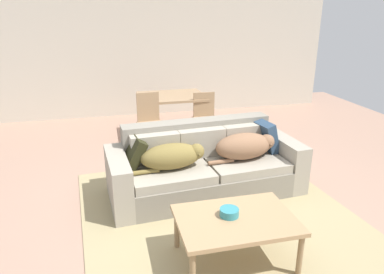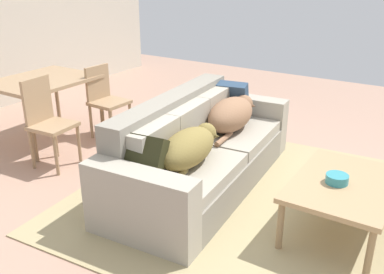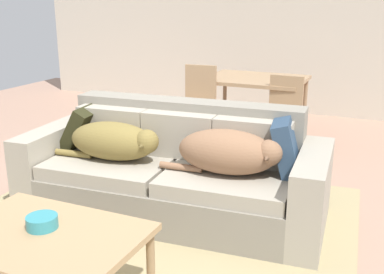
{
  "view_description": "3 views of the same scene",
  "coord_description": "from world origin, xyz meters",
  "px_view_note": "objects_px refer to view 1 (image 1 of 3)",
  "views": [
    {
      "loc": [
        -0.93,
        -3.81,
        2.2
      ],
      "look_at": [
        0.06,
        0.27,
        0.71
      ],
      "focal_mm": 33.91,
      "sensor_mm": 36.0,
      "label": 1
    },
    {
      "loc": [
        -3.01,
        -1.79,
        2.02
      ],
      "look_at": [
        0.11,
        0.19,
        0.52
      ],
      "focal_mm": 40.05,
      "sensor_mm": 36.0,
      "label": 2
    },
    {
      "loc": [
        1.75,
        -2.95,
        1.67
      ],
      "look_at": [
        0.46,
        -0.04,
        0.72
      ],
      "focal_mm": 43.85,
      "sensor_mm": 36.0,
      "label": 3
    }
  ],
  "objects_px": {
    "throw_pillow_by_left_arm": "(134,153)",
    "dining_chair_near_right": "(205,116)",
    "dining_chair_near_left": "(150,120)",
    "coffee_table": "(236,223)",
    "couch": "(204,167)",
    "bowl_on_coffee_table": "(229,212)",
    "dog_on_right_cushion": "(245,146)",
    "throw_pillow_by_right_arm": "(265,136)",
    "dining_table": "(172,99)",
    "dog_on_left_cushion": "(173,156)"
  },
  "relations": [
    {
      "from": "throw_pillow_by_left_arm",
      "to": "dining_chair_near_right",
      "type": "bearing_deg",
      "value": 50.84
    },
    {
      "from": "throw_pillow_by_left_arm",
      "to": "dining_chair_near_left",
      "type": "distance_m",
      "value": 1.62
    },
    {
      "from": "throw_pillow_by_left_arm",
      "to": "bowl_on_coffee_table",
      "type": "xyz_separation_m",
      "value": [
        0.72,
        -1.34,
        -0.12
      ]
    },
    {
      "from": "couch",
      "to": "dining_chair_near_right",
      "type": "height_order",
      "value": "dining_chair_near_right"
    },
    {
      "from": "couch",
      "to": "throw_pillow_by_left_arm",
      "type": "distance_m",
      "value": 0.91
    },
    {
      "from": "coffee_table",
      "to": "dining_chair_near_right",
      "type": "height_order",
      "value": "dining_chair_near_right"
    },
    {
      "from": "throw_pillow_by_left_arm",
      "to": "throw_pillow_by_right_arm",
      "type": "relative_size",
      "value": 0.92
    },
    {
      "from": "couch",
      "to": "coffee_table",
      "type": "relative_size",
      "value": 2.32
    },
    {
      "from": "throw_pillow_by_right_arm",
      "to": "dog_on_right_cushion",
      "type": "bearing_deg",
      "value": -148.92
    },
    {
      "from": "dog_on_right_cushion",
      "to": "dining_table",
      "type": "distance_m",
      "value": 2.32
    },
    {
      "from": "coffee_table",
      "to": "bowl_on_coffee_table",
      "type": "relative_size",
      "value": 6.07
    },
    {
      "from": "throw_pillow_by_left_arm",
      "to": "dining_chair_near_right",
      "type": "relative_size",
      "value": 0.43
    },
    {
      "from": "bowl_on_coffee_table",
      "to": "dining_table",
      "type": "relative_size",
      "value": 0.15
    },
    {
      "from": "couch",
      "to": "throw_pillow_by_left_arm",
      "type": "height_order",
      "value": "couch"
    },
    {
      "from": "couch",
      "to": "throw_pillow_by_left_arm",
      "type": "relative_size",
      "value": 6.48
    },
    {
      "from": "throw_pillow_by_left_arm",
      "to": "dining_chair_near_left",
      "type": "height_order",
      "value": "dining_chair_near_left"
    },
    {
      "from": "coffee_table",
      "to": "bowl_on_coffee_table",
      "type": "height_order",
      "value": "bowl_on_coffee_table"
    },
    {
      "from": "throw_pillow_by_right_arm",
      "to": "coffee_table",
      "type": "distance_m",
      "value": 1.81
    },
    {
      "from": "throw_pillow_by_right_arm",
      "to": "dining_table",
      "type": "height_order",
      "value": "throw_pillow_by_right_arm"
    },
    {
      "from": "throw_pillow_by_left_arm",
      "to": "coffee_table",
      "type": "distance_m",
      "value": 1.6
    },
    {
      "from": "dog_on_right_cushion",
      "to": "throw_pillow_by_right_arm",
      "type": "relative_size",
      "value": 2.18
    },
    {
      "from": "coffee_table",
      "to": "dining_table",
      "type": "relative_size",
      "value": 0.91
    },
    {
      "from": "dog_on_left_cushion",
      "to": "dining_chair_near_left",
      "type": "distance_m",
      "value": 1.74
    },
    {
      "from": "couch",
      "to": "dining_chair_near_left",
      "type": "distance_m",
      "value": 1.64
    },
    {
      "from": "coffee_table",
      "to": "bowl_on_coffee_table",
      "type": "distance_m",
      "value": 0.11
    },
    {
      "from": "coffee_table",
      "to": "dining_chair_near_right",
      "type": "bearing_deg",
      "value": 79.4
    },
    {
      "from": "bowl_on_coffee_table",
      "to": "throw_pillow_by_right_arm",
      "type": "bearing_deg",
      "value": 55.6
    },
    {
      "from": "dining_chair_near_right",
      "to": "throw_pillow_by_right_arm",
      "type": "bearing_deg",
      "value": -73.06
    },
    {
      "from": "throw_pillow_by_right_arm",
      "to": "dining_table",
      "type": "xyz_separation_m",
      "value": [
        -0.86,
        2.05,
        0.07
      ]
    },
    {
      "from": "throw_pillow_by_left_arm",
      "to": "bowl_on_coffee_table",
      "type": "bearing_deg",
      "value": -61.64
    },
    {
      "from": "dog_on_right_cushion",
      "to": "dining_chair_near_right",
      "type": "height_order",
      "value": "dining_chair_near_right"
    },
    {
      "from": "couch",
      "to": "dining_chair_near_right",
      "type": "distance_m",
      "value": 1.7
    },
    {
      "from": "couch",
      "to": "bowl_on_coffee_table",
      "type": "distance_m",
      "value": 1.37
    },
    {
      "from": "couch",
      "to": "bowl_on_coffee_table",
      "type": "height_order",
      "value": "couch"
    },
    {
      "from": "dog_on_right_cushion",
      "to": "dining_chair_near_right",
      "type": "relative_size",
      "value": 1.01
    },
    {
      "from": "throw_pillow_by_right_arm",
      "to": "bowl_on_coffee_table",
      "type": "relative_size",
      "value": 2.37
    },
    {
      "from": "coffee_table",
      "to": "dining_table",
      "type": "bearing_deg",
      "value": 88.46
    },
    {
      "from": "dog_on_right_cushion",
      "to": "dog_on_left_cushion",
      "type": "bearing_deg",
      "value": -179.46
    },
    {
      "from": "dog_on_left_cushion",
      "to": "dog_on_right_cushion",
      "type": "bearing_deg",
      "value": 0.54
    },
    {
      "from": "dining_table",
      "to": "bowl_on_coffee_table",
      "type": "bearing_deg",
      "value": -92.33
    },
    {
      "from": "coffee_table",
      "to": "throw_pillow_by_left_arm",
      "type": "bearing_deg",
      "value": 119.03
    },
    {
      "from": "dog_on_right_cushion",
      "to": "coffee_table",
      "type": "height_order",
      "value": "dog_on_right_cushion"
    },
    {
      "from": "dog_on_right_cushion",
      "to": "throw_pillow_by_right_arm",
      "type": "bearing_deg",
      "value": 26.72
    },
    {
      "from": "dining_chair_near_right",
      "to": "dog_on_left_cushion",
      "type": "bearing_deg",
      "value": -113.99
    },
    {
      "from": "throw_pillow_by_left_arm",
      "to": "dining_table",
      "type": "xyz_separation_m",
      "value": [
        0.86,
        2.18,
        0.08
      ]
    },
    {
      "from": "dog_on_left_cushion",
      "to": "dining_chair_near_right",
      "type": "height_order",
      "value": "dining_chair_near_right"
    },
    {
      "from": "couch",
      "to": "bowl_on_coffee_table",
      "type": "xyz_separation_m",
      "value": [
        -0.15,
        -1.35,
        0.16
      ]
    },
    {
      "from": "dog_on_left_cushion",
      "to": "dog_on_right_cushion",
      "type": "height_order",
      "value": "dog_on_right_cushion"
    },
    {
      "from": "dog_on_right_cushion",
      "to": "dining_chair_near_left",
      "type": "distance_m",
      "value": 1.92
    },
    {
      "from": "couch",
      "to": "throw_pillow_by_right_arm",
      "type": "relative_size",
      "value": 5.95
    }
  ]
}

